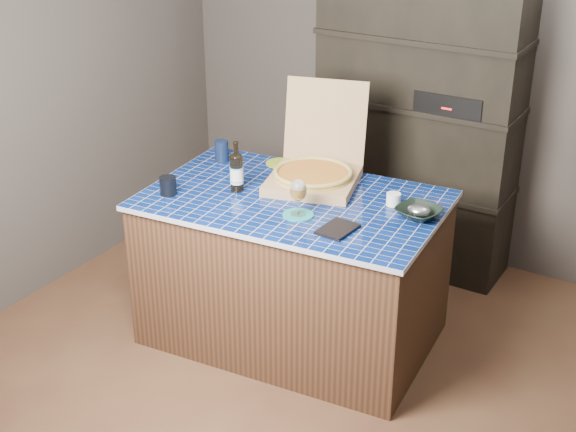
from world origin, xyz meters
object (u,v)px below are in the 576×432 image
Objects in this scene: pizza_box at (314,171)px; wine_glass at (298,191)px; kitchen_island at (293,269)px; dvd_case at (338,229)px; mead_bottle at (237,172)px; bowl at (419,213)px.

pizza_box is 0.42m from wine_glass.
pizza_box is at bearing 86.33° from kitchen_island.
dvd_case is (0.37, -0.44, -0.06)m from pizza_box.
mead_bottle is 0.96m from bowl.
mead_bottle is 1.45× the size of wine_glass.
dvd_case is (0.37, -0.21, 0.42)m from kitchen_island.
dvd_case is 0.42m from bowl.
dvd_case reaches higher than kitchen_island.
wine_glass is at bearing 173.60° from dvd_case.
pizza_box is 0.42m from mead_bottle.
mead_bottle is 0.69m from dvd_case.
mead_bottle is 1.28× the size of bowl.
bowl is at bearing 5.44° from kitchen_island.
wine_glass is (0.13, -0.17, 0.54)m from kitchen_island.
pizza_box is 3.32× the size of dvd_case.
kitchen_island is at bearing 154.60° from dvd_case.
pizza_box reaches higher than kitchen_island.
dvd_case is at bearing -10.91° from wine_glass.
bowl is (0.51, 0.28, -0.11)m from wine_glass.
pizza_box is 3.09× the size of bowl.
bowl is at bearing -25.16° from pizza_box.
mead_bottle is at bearing 166.90° from wine_glass.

